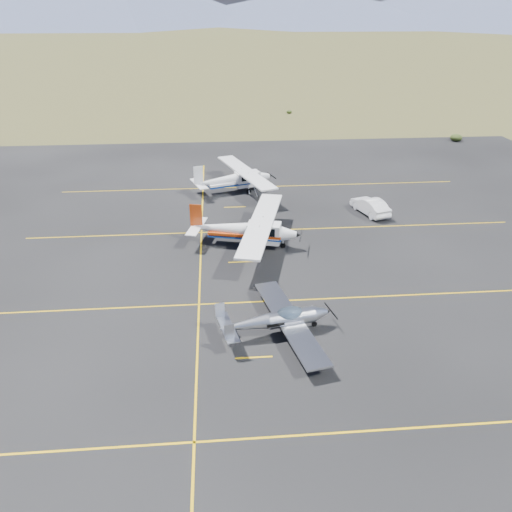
# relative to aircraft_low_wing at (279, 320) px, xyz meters

# --- Properties ---
(ground) EXTENTS (1600.00, 1600.00, 0.00)m
(ground) POSITION_rel_aircraft_low_wing_xyz_m (1.44, 1.42, -0.92)
(ground) COLOR #383D1C
(ground) RESTS_ON ground
(apron) EXTENTS (72.00, 72.00, 0.02)m
(apron) POSITION_rel_aircraft_low_wing_xyz_m (1.44, 8.42, -0.92)
(apron) COLOR black
(apron) RESTS_ON ground
(aircraft_low_wing) EXTENTS (6.47, 8.90, 1.93)m
(aircraft_low_wing) POSITION_rel_aircraft_low_wing_xyz_m (0.00, 0.00, 0.00)
(aircraft_low_wing) COLOR silver
(aircraft_low_wing) RESTS_ON apron
(aircraft_cessna) EXTENTS (8.10, 12.45, 3.15)m
(aircraft_cessna) POSITION_rel_aircraft_low_wing_xyz_m (-1.13, 11.68, 0.48)
(aircraft_cessna) COLOR silver
(aircraft_cessna) RESTS_ON apron
(aircraft_plain) EXTENTS (8.16, 11.74, 3.01)m
(aircraft_plain) POSITION_rel_aircraft_low_wing_xyz_m (-1.41, 24.21, 0.41)
(aircraft_plain) COLOR white
(aircraft_plain) RESTS_ON apron
(sedan) EXTENTS (2.73, 4.64, 1.45)m
(sedan) POSITION_rel_aircraft_low_wing_xyz_m (10.36, 17.34, -0.19)
(sedan) COLOR white
(sedan) RESTS_ON apron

